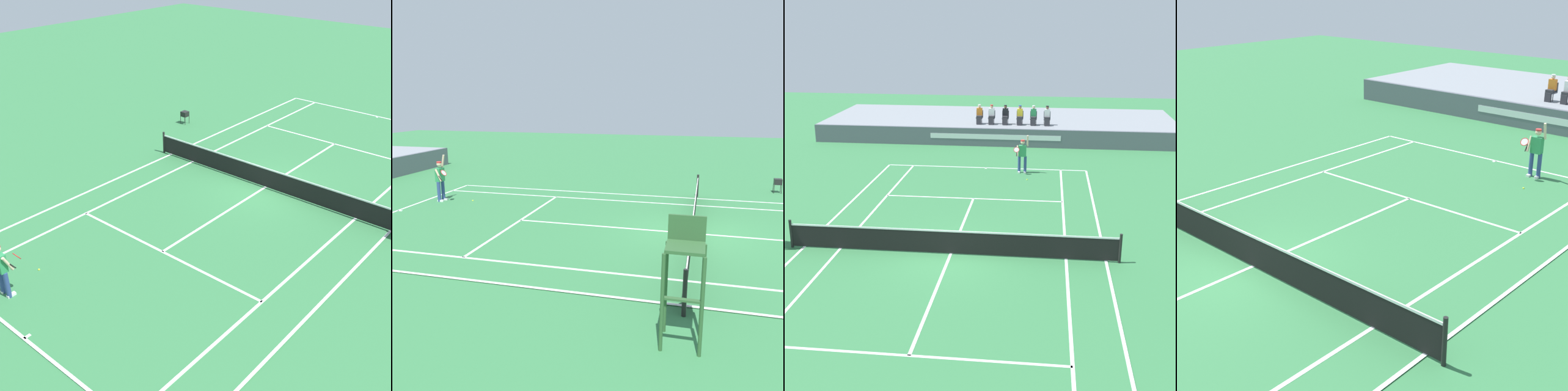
{
  "view_description": "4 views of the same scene",
  "coord_description": "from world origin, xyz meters",
  "views": [
    {
      "loc": [
        -10.44,
        16.97,
        10.1
      ],
      "look_at": [
        0.61,
        3.9,
        1.0
      ],
      "focal_mm": 47.46,
      "sensor_mm": 36.0,
      "label": 1
    },
    {
      "loc": [
        -14.7,
        -0.24,
        4.58
      ],
      "look_at": [
        0.61,
        3.9,
        1.0
      ],
      "focal_mm": 39.88,
      "sensor_mm": 36.0,
      "label": 2
    },
    {
      "loc": [
        3.26,
        -18.66,
        8.38
      ],
      "look_at": [
        0.61,
        3.9,
        1.0
      ],
      "focal_mm": 52.67,
      "sensor_mm": 36.0,
      "label": 3
    },
    {
      "loc": [
        11.16,
        -7.86,
        7.1
      ],
      "look_at": [
        0.61,
        3.9,
        1.0
      ],
      "focal_mm": 53.99,
      "sensor_mm": 36.0,
      "label": 4
    }
  ],
  "objects": [
    {
      "name": "tennis_player",
      "position": [
        2.02,
        11.14,
        0.99
      ],
      "size": [
        0.76,
        0.62,
        2.08
      ],
      "color": "navy",
      "rests_on": "ground"
    },
    {
      "name": "ground_plane",
      "position": [
        0.0,
        0.0,
        0.0
      ],
      "size": [
        80.0,
        80.0,
        0.0
      ],
      "primitive_type": "plane",
      "color": "#337542"
    },
    {
      "name": "court",
      "position": [
        0.0,
        0.0,
        0.01
      ],
      "size": [
        11.08,
        23.88,
        0.03
      ],
      "color": "#337542",
      "rests_on": "ground"
    },
    {
      "name": "tennis_ball",
      "position": [
        2.36,
        9.77,
        0.03
      ],
      "size": [
        0.07,
        0.07,
        0.07
      ],
      "primitive_type": "sphere",
      "color": "#D1E533",
      "rests_on": "ground"
    },
    {
      "name": "ball_hopper",
      "position": [
        7.91,
        -3.79,
        0.57
      ],
      "size": [
        0.36,
        0.36,
        0.7
      ],
      "color": "black",
      "rests_on": "ground"
    },
    {
      "name": "net",
      "position": [
        0.0,
        0.0,
        0.52
      ],
      "size": [
        11.98,
        0.1,
        1.07
      ],
      "color": "black",
      "rests_on": "ground"
    },
    {
      "name": "umpire_chair",
      "position": [
        -6.96,
        0.0,
        1.56
      ],
      "size": [
        0.77,
        0.77,
        2.44
      ],
      "color": "#2D562D",
      "rests_on": "ground"
    }
  ]
}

